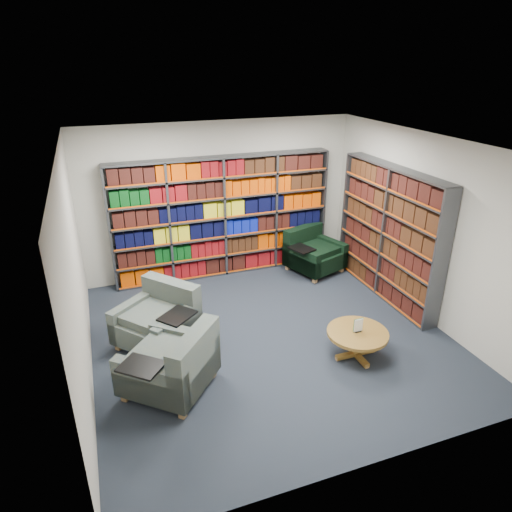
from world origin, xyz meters
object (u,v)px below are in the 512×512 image
object	(u,v)px
coffee_table	(357,337)
chair_green_right	(312,254)
chair_teal_front	(175,366)
chair_teal_left	(161,320)

from	to	relation	value
coffee_table	chair_green_right	bearing A→B (deg)	76.23
chair_teal_front	chair_teal_left	bearing A→B (deg)	89.54
chair_green_right	chair_teal_front	distance (m)	4.05
chair_teal_left	chair_green_right	xyz separation A→B (m)	(3.12, 1.44, -0.02)
chair_green_right	chair_teal_front	xyz separation A→B (m)	(-3.13, -2.58, 0.03)
chair_teal_left	coffee_table	size ratio (longest dim) A/B	1.59
chair_teal_left	chair_green_right	size ratio (longest dim) A/B	1.13
chair_teal_front	chair_green_right	bearing A→B (deg)	39.52
chair_green_right	coffee_table	size ratio (longest dim) A/B	1.41
chair_green_right	coffee_table	distance (m)	2.81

